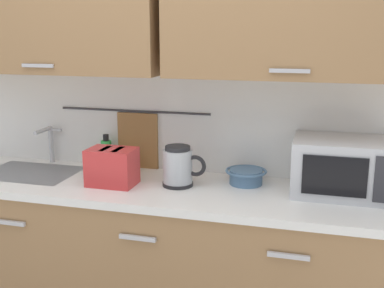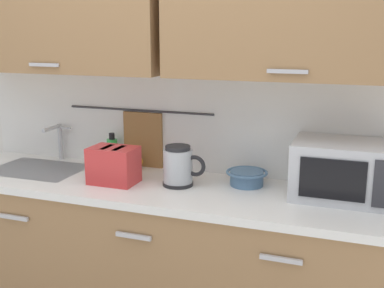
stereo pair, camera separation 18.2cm
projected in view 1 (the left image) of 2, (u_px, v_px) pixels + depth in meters
counter_unit at (159, 263)px, 2.58m from camera, size 2.53×0.64×0.90m
back_wall_assembly at (172, 60)px, 2.55m from camera, size 3.70×0.41×2.50m
sink_faucet at (49, 140)px, 2.85m from camera, size 0.09×0.17×0.22m
microwave at (342, 167)px, 2.31m from camera, size 0.46×0.35×0.27m
electric_kettle at (179, 167)px, 2.44m from camera, size 0.23×0.16×0.21m
dish_soap_bottle at (107, 153)px, 2.77m from camera, size 0.06×0.06×0.20m
mug_near_sink at (126, 162)px, 2.72m from camera, size 0.12×0.08×0.09m
mixing_bowl at (246, 176)px, 2.48m from camera, size 0.21×0.21×0.08m
toaster at (112, 167)px, 2.45m from camera, size 0.26×0.17×0.19m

